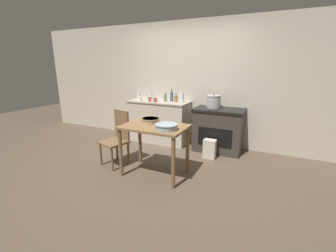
{
  "coord_description": "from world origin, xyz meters",
  "views": [
    {
      "loc": [
        1.69,
        -3.01,
        1.67
      ],
      "look_at": [
        0.0,
        0.55,
        0.59
      ],
      "focal_mm": 24.0,
      "sensor_mm": 36.0,
      "label": 1
    }
  ],
  "objects_px": {
    "bottle_left": "(182,97)",
    "bottle_mid_left": "(139,96)",
    "work_table": "(154,134)",
    "chair": "(117,137)",
    "stove": "(218,130)",
    "cup_mid_right": "(155,100)",
    "stock_pot": "(214,101)",
    "bottle_far_left": "(172,96)",
    "bottle_center_left": "(151,95)",
    "mixing_bowl_large": "(150,120)",
    "bottle_center_right": "(176,99)",
    "cup_right": "(150,99)",
    "cup_far_right": "(140,99)",
    "bottle_center": "(165,98)",
    "flour_sack": "(210,149)",
    "mixing_bowl_small": "(166,126)"
  },
  "relations": [
    {
      "from": "bottle_center_left",
      "to": "bottle_center_right",
      "type": "relative_size",
      "value": 1.52
    },
    {
      "from": "flour_sack",
      "to": "mixing_bowl_small",
      "type": "bearing_deg",
      "value": -108.04
    },
    {
      "from": "chair",
      "to": "cup_right",
      "type": "height_order",
      "value": "cup_right"
    },
    {
      "from": "stock_pot",
      "to": "mixing_bowl_large",
      "type": "bearing_deg",
      "value": -115.91
    },
    {
      "from": "bottle_far_left",
      "to": "stock_pot",
      "type": "bearing_deg",
      "value": -4.36
    },
    {
      "from": "mixing_bowl_large",
      "to": "bottle_center_left",
      "type": "height_order",
      "value": "bottle_center_left"
    },
    {
      "from": "stock_pot",
      "to": "bottle_center",
      "type": "height_order",
      "value": "stock_pot"
    },
    {
      "from": "bottle_center",
      "to": "bottle_center_right",
      "type": "xyz_separation_m",
      "value": [
        0.25,
        0.01,
        -0.01
      ]
    },
    {
      "from": "mixing_bowl_small",
      "to": "bottle_center_right",
      "type": "xyz_separation_m",
      "value": [
        -0.54,
        1.59,
        0.15
      ]
    },
    {
      "from": "bottle_center",
      "to": "cup_right",
      "type": "relative_size",
      "value": 1.98
    },
    {
      "from": "mixing_bowl_small",
      "to": "bottle_center_left",
      "type": "xyz_separation_m",
      "value": [
        -1.21,
        1.68,
        0.18
      ]
    },
    {
      "from": "stove",
      "to": "cup_far_right",
      "type": "distance_m",
      "value": 1.81
    },
    {
      "from": "chair",
      "to": "bottle_mid_left",
      "type": "height_order",
      "value": "bottle_mid_left"
    },
    {
      "from": "stove",
      "to": "mixing_bowl_small",
      "type": "distance_m",
      "value": 1.64
    },
    {
      "from": "stock_pot",
      "to": "cup_right",
      "type": "bearing_deg",
      "value": -172.16
    },
    {
      "from": "mixing_bowl_large",
      "to": "bottle_center_right",
      "type": "relative_size",
      "value": 1.62
    },
    {
      "from": "bottle_far_left",
      "to": "bottle_center_left",
      "type": "distance_m",
      "value": 0.54
    },
    {
      "from": "chair",
      "to": "bottle_far_left",
      "type": "distance_m",
      "value": 1.61
    },
    {
      "from": "chair",
      "to": "bottle_far_left",
      "type": "xyz_separation_m",
      "value": [
        0.34,
        1.48,
        0.53
      ]
    },
    {
      "from": "bottle_left",
      "to": "bottle_mid_left",
      "type": "distance_m",
      "value": 1.07
    },
    {
      "from": "mixing_bowl_large",
      "to": "bottle_center_right",
      "type": "bearing_deg",
      "value": 96.3
    },
    {
      "from": "cup_right",
      "to": "chair",
      "type": "bearing_deg",
      "value": -87.04
    },
    {
      "from": "bottle_left",
      "to": "bottle_center_left",
      "type": "relative_size",
      "value": 1.04
    },
    {
      "from": "stock_pot",
      "to": "bottle_center_left",
      "type": "xyz_separation_m",
      "value": [
        -1.47,
        0.1,
        0.04
      ]
    },
    {
      "from": "bottle_far_left",
      "to": "bottle_mid_left",
      "type": "bearing_deg",
      "value": -175.34
    },
    {
      "from": "flour_sack",
      "to": "bottle_center",
      "type": "bearing_deg",
      "value": 156.91
    },
    {
      "from": "work_table",
      "to": "chair",
      "type": "height_order",
      "value": "chair"
    },
    {
      "from": "stove",
      "to": "cup_mid_right",
      "type": "relative_size",
      "value": 10.43
    },
    {
      "from": "bottle_center",
      "to": "bottle_left",
      "type": "bearing_deg",
      "value": 0.76
    },
    {
      "from": "bottle_left",
      "to": "cup_right",
      "type": "xyz_separation_m",
      "value": [
        -0.67,
        -0.19,
        -0.06
      ]
    },
    {
      "from": "cup_right",
      "to": "cup_far_right",
      "type": "relative_size",
      "value": 1.14
    },
    {
      "from": "stove",
      "to": "cup_mid_right",
      "type": "xyz_separation_m",
      "value": [
        -1.32,
        -0.16,
        0.53
      ]
    },
    {
      "from": "bottle_center_right",
      "to": "cup_far_right",
      "type": "relative_size",
      "value": 2.08
    },
    {
      "from": "work_table",
      "to": "stove",
      "type": "bearing_deg",
      "value": 65.65
    },
    {
      "from": "stock_pot",
      "to": "cup_far_right",
      "type": "relative_size",
      "value": 3.3
    },
    {
      "from": "flour_sack",
      "to": "bottle_center_right",
      "type": "height_order",
      "value": "bottle_center_right"
    },
    {
      "from": "cup_mid_right",
      "to": "bottle_center_left",
      "type": "bearing_deg",
      "value": 133.04
    },
    {
      "from": "stove",
      "to": "mixing_bowl_large",
      "type": "distance_m",
      "value": 1.58
    },
    {
      "from": "chair",
      "to": "stove",
      "type": "bearing_deg",
      "value": 60.57
    },
    {
      "from": "cup_far_right",
      "to": "bottle_center",
      "type": "bearing_deg",
      "value": 14.49
    },
    {
      "from": "cup_mid_right",
      "to": "cup_right",
      "type": "bearing_deg",
      "value": 172.6
    },
    {
      "from": "work_table",
      "to": "mixing_bowl_large",
      "type": "bearing_deg",
      "value": 136.38
    },
    {
      "from": "bottle_left",
      "to": "stock_pot",
      "type": "bearing_deg",
      "value": -0.19
    },
    {
      "from": "cup_mid_right",
      "to": "flour_sack",
      "type": "bearing_deg",
      "value": -12.7
    },
    {
      "from": "flour_sack",
      "to": "bottle_center_left",
      "type": "bearing_deg",
      "value": 159.28
    },
    {
      "from": "bottle_far_left",
      "to": "chair",
      "type": "bearing_deg",
      "value": -102.88
    },
    {
      "from": "chair",
      "to": "cup_far_right",
      "type": "height_order",
      "value": "cup_far_right"
    },
    {
      "from": "stove",
      "to": "chair",
      "type": "distance_m",
      "value": 1.96
    },
    {
      "from": "mixing_bowl_large",
      "to": "bottle_far_left",
      "type": "relative_size",
      "value": 1.09
    },
    {
      "from": "cup_mid_right",
      "to": "chair",
      "type": "bearing_deg",
      "value": -93.91
    }
  ]
}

